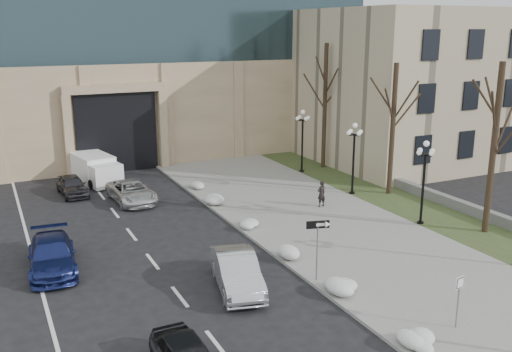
{
  "coord_description": "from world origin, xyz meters",
  "views": [
    {
      "loc": [
        -12.95,
        -10.41,
        10.64
      ],
      "look_at": [
        -1.06,
        14.1,
        3.5
      ],
      "focal_mm": 40.0,
      "sensor_mm": 36.0,
      "label": 1
    }
  ],
  "objects_px": {
    "car_c": "(52,255)",
    "lamppost_b": "(424,171)",
    "lamppost_d": "(302,132)",
    "one_way_sign": "(322,232)",
    "car_d": "(131,192)",
    "pedestrian": "(321,194)",
    "lamppost_c": "(354,149)",
    "keep_sign": "(459,291)",
    "car_e": "(72,185)",
    "car_b": "(237,272)",
    "box_truck": "(93,168)"
  },
  "relations": [
    {
      "from": "car_b",
      "to": "car_e",
      "type": "xyz_separation_m",
      "value": [
        -4.05,
        17.28,
        -0.12
      ]
    },
    {
      "from": "one_way_sign",
      "to": "lamppost_d",
      "type": "height_order",
      "value": "lamppost_d"
    },
    {
      "from": "pedestrian",
      "to": "lamppost_c",
      "type": "xyz_separation_m",
      "value": [
        3.35,
        1.53,
        2.16
      ]
    },
    {
      "from": "car_d",
      "to": "pedestrian",
      "type": "bearing_deg",
      "value": -36.58
    },
    {
      "from": "lamppost_c",
      "to": "lamppost_d",
      "type": "distance_m",
      "value": 6.5
    },
    {
      "from": "pedestrian",
      "to": "lamppost_b",
      "type": "height_order",
      "value": "lamppost_b"
    },
    {
      "from": "car_d",
      "to": "keep_sign",
      "type": "xyz_separation_m",
      "value": [
        6.68,
        -20.64,
        0.89
      ]
    },
    {
      "from": "car_b",
      "to": "car_d",
      "type": "distance_m",
      "value": 14.11
    },
    {
      "from": "car_c",
      "to": "one_way_sign",
      "type": "distance_m",
      "value": 12.1
    },
    {
      "from": "box_truck",
      "to": "lamppost_b",
      "type": "height_order",
      "value": "lamppost_b"
    },
    {
      "from": "lamppost_b",
      "to": "car_d",
      "type": "bearing_deg",
      "value": 139.84
    },
    {
      "from": "box_truck",
      "to": "lamppost_d",
      "type": "bearing_deg",
      "value": -28.47
    },
    {
      "from": "car_c",
      "to": "one_way_sign",
      "type": "relative_size",
      "value": 1.76
    },
    {
      "from": "car_b",
      "to": "car_e",
      "type": "bearing_deg",
      "value": 116.28
    },
    {
      "from": "car_e",
      "to": "lamppost_c",
      "type": "height_order",
      "value": "lamppost_c"
    },
    {
      "from": "lamppost_d",
      "to": "car_d",
      "type": "bearing_deg",
      "value": -172.55
    },
    {
      "from": "box_truck",
      "to": "one_way_sign",
      "type": "bearing_deg",
      "value": -86.37
    },
    {
      "from": "one_way_sign",
      "to": "keep_sign",
      "type": "height_order",
      "value": "one_way_sign"
    },
    {
      "from": "car_e",
      "to": "keep_sign",
      "type": "height_order",
      "value": "keep_sign"
    },
    {
      "from": "one_way_sign",
      "to": "box_truck",
      "type": "bearing_deg",
      "value": 120.84
    },
    {
      "from": "car_e",
      "to": "lamppost_b",
      "type": "relative_size",
      "value": 0.8
    },
    {
      "from": "car_d",
      "to": "lamppost_c",
      "type": "bearing_deg",
      "value": -24.01
    },
    {
      "from": "car_e",
      "to": "keep_sign",
      "type": "xyz_separation_m",
      "value": [
        9.78,
        -23.84,
        0.9
      ]
    },
    {
      "from": "car_d",
      "to": "car_e",
      "type": "relative_size",
      "value": 1.25
    },
    {
      "from": "one_way_sign",
      "to": "lamppost_d",
      "type": "relative_size",
      "value": 0.59
    },
    {
      "from": "car_e",
      "to": "one_way_sign",
      "type": "bearing_deg",
      "value": -71.55
    },
    {
      "from": "one_way_sign",
      "to": "lamppost_c",
      "type": "relative_size",
      "value": 0.59
    },
    {
      "from": "keep_sign",
      "to": "lamppost_d",
      "type": "bearing_deg",
      "value": 63.6
    },
    {
      "from": "car_c",
      "to": "pedestrian",
      "type": "bearing_deg",
      "value": 13.63
    },
    {
      "from": "keep_sign",
      "to": "pedestrian",
      "type": "bearing_deg",
      "value": 67.16
    },
    {
      "from": "car_c",
      "to": "car_d",
      "type": "bearing_deg",
      "value": 61.4
    },
    {
      "from": "box_truck",
      "to": "one_way_sign",
      "type": "height_order",
      "value": "one_way_sign"
    },
    {
      "from": "keep_sign",
      "to": "lamppost_b",
      "type": "xyz_separation_m",
      "value": [
        6.66,
        9.39,
        1.53
      ]
    },
    {
      "from": "lamppost_c",
      "to": "box_truck",
      "type": "bearing_deg",
      "value": 142.77
    },
    {
      "from": "box_truck",
      "to": "keep_sign",
      "type": "distance_m",
      "value": 28.07
    },
    {
      "from": "car_d",
      "to": "one_way_sign",
      "type": "distance_m",
      "value": 15.81
    },
    {
      "from": "keep_sign",
      "to": "lamppost_c",
      "type": "xyz_separation_m",
      "value": [
        6.66,
        15.89,
        1.53
      ]
    },
    {
      "from": "car_c",
      "to": "box_truck",
      "type": "height_order",
      "value": "box_truck"
    },
    {
      "from": "car_c",
      "to": "lamppost_b",
      "type": "height_order",
      "value": "lamppost_b"
    },
    {
      "from": "car_b",
      "to": "one_way_sign",
      "type": "distance_m",
      "value": 3.93
    },
    {
      "from": "keep_sign",
      "to": "lamppost_b",
      "type": "distance_m",
      "value": 11.61
    },
    {
      "from": "car_d",
      "to": "lamppost_b",
      "type": "relative_size",
      "value": 1.0
    },
    {
      "from": "car_e",
      "to": "one_way_sign",
      "type": "height_order",
      "value": "one_way_sign"
    },
    {
      "from": "lamppost_d",
      "to": "one_way_sign",
      "type": "bearing_deg",
      "value": -117.93
    },
    {
      "from": "keep_sign",
      "to": "lamppost_d",
      "type": "height_order",
      "value": "lamppost_d"
    },
    {
      "from": "lamppost_c",
      "to": "pedestrian",
      "type": "bearing_deg",
      "value": -155.35
    },
    {
      "from": "car_d",
      "to": "lamppost_b",
      "type": "distance_m",
      "value": 17.62
    },
    {
      "from": "one_way_sign",
      "to": "lamppost_d",
      "type": "bearing_deg",
      "value": 78.19
    },
    {
      "from": "lamppost_b",
      "to": "lamppost_d",
      "type": "bearing_deg",
      "value": 90.0
    },
    {
      "from": "car_d",
      "to": "one_way_sign",
      "type": "height_order",
      "value": "one_way_sign"
    }
  ]
}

